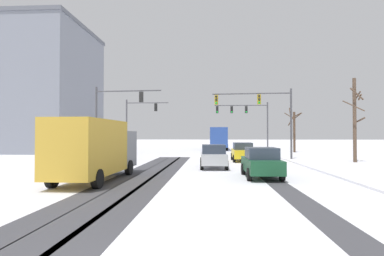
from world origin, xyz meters
name	(u,v)px	position (x,y,z in m)	size (l,w,h in m)	color
wheel_track_left_lane	(163,175)	(-1.30, 13.36, 0.00)	(1.16, 29.39, 0.01)	#424247
wheel_track_right_lane	(267,176)	(4.51, 13.36, 0.00)	(0.99, 29.39, 0.01)	#424247
wheel_track_center	(128,175)	(-3.34, 13.36, 0.00)	(1.06, 29.39, 0.01)	#424247
wheel_track_oncoming	(146,175)	(-2.27, 13.36, 0.00)	(1.18, 29.39, 0.01)	#424247
sidewalk_kerb_right	(384,180)	(10.05, 12.02, 0.06)	(4.00, 29.39, 0.12)	white
traffic_signal_near_left	(114,110)	(-7.05, 22.61, 4.42)	(5.88, 0.57, 6.50)	#47474C
traffic_signal_far_right	(246,115)	(5.91, 36.67, 4.82)	(6.88, 0.42, 6.50)	#47474C
traffic_signal_near_right	(263,109)	(6.13, 24.85, 4.69)	(7.21, 0.61, 6.50)	#47474C
traffic_signal_far_left	(138,117)	(-7.29, 32.71, 4.37)	(5.12, 0.38, 6.50)	#47474C
car_yellow_cab_lead	(243,152)	(4.13, 23.39, 0.82)	(1.84, 4.10, 1.62)	yellow
car_silver_second	(213,156)	(1.55, 17.58, 0.82)	(1.94, 4.16, 1.62)	#B7BABF
car_dark_green_third	(261,162)	(4.09, 12.80, 0.82)	(1.88, 4.12, 1.62)	#194C2D
bus_oncoming	(218,137)	(2.56, 45.63, 1.99)	(2.75, 11.02, 3.38)	#284793
box_truck_delivery	(96,148)	(-4.40, 11.22, 1.63)	(2.46, 7.46, 3.02)	slate
bare_tree_sidewalk_mid	(355,118)	(13.49, 22.94, 3.73)	(1.95, 1.94, 7.09)	brown
bare_tree_sidewalk_far	(294,129)	(12.30, 37.95, 3.11)	(2.27, 2.25, 5.91)	#4C3828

